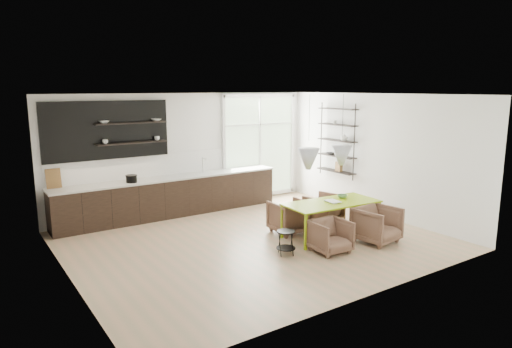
# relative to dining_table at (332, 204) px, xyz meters

# --- Properties ---
(room) EXTENTS (7.02, 6.01, 2.91)m
(room) POSITION_rel_dining_table_xyz_m (-0.90, 1.74, 0.78)
(room) COLOR tan
(room) RESTS_ON ground
(kitchen_run) EXTENTS (5.54, 0.69, 2.75)m
(kitchen_run) POSITION_rel_dining_table_xyz_m (-2.17, 3.33, -0.08)
(kitchen_run) COLOR black
(kitchen_run) RESTS_ON ground
(right_shelving) EXTENTS (0.26, 1.22, 1.90)m
(right_shelving) POSITION_rel_dining_table_xyz_m (1.88, 1.81, 0.98)
(right_shelving) COLOR black
(right_shelving) RESTS_ON ground
(dining_table) EXTENTS (2.04, 1.02, 0.73)m
(dining_table) POSITION_rel_dining_table_xyz_m (0.00, 0.00, 0.00)
(dining_table) COLOR #8BB10C
(dining_table) RESTS_ON ground
(armchair_back_left) EXTENTS (0.79, 0.81, 0.69)m
(armchair_back_left) POSITION_rel_dining_table_xyz_m (-0.56, 0.67, -0.33)
(armchair_back_left) COLOR brown
(armchair_back_left) RESTS_ON ground
(armchair_back_right) EXTENTS (0.88, 0.89, 0.67)m
(armchair_back_right) POSITION_rel_dining_table_xyz_m (0.48, 0.75, -0.34)
(armchair_back_right) COLOR brown
(armchair_back_right) RESTS_ON ground
(armchair_front_left) EXTENTS (0.69, 0.71, 0.62)m
(armchair_front_left) POSITION_rel_dining_table_xyz_m (-0.66, -0.68, -0.37)
(armchair_front_left) COLOR brown
(armchair_front_left) RESTS_ON ground
(armchair_front_right) EXTENTS (0.86, 0.88, 0.72)m
(armchair_front_right) POSITION_rel_dining_table_xyz_m (0.50, -0.78, -0.32)
(armchair_front_right) COLOR brown
(armchair_front_right) RESTS_ON ground
(wire_stool) EXTENTS (0.36, 0.36, 0.45)m
(wire_stool) POSITION_rel_dining_table_xyz_m (-1.43, -0.32, -0.39)
(wire_stool) COLOR black
(wire_stool) RESTS_ON ground
(table_book) EXTENTS (0.26, 0.33, 0.03)m
(table_book) POSITION_rel_dining_table_xyz_m (-0.10, -0.00, 0.06)
(table_book) COLOR white
(table_book) RESTS_ON dining_table
(table_bowl) EXTENTS (0.24, 0.24, 0.07)m
(table_bowl) POSITION_rel_dining_table_xyz_m (0.44, 0.15, 0.08)
(table_bowl) COLOR #5D8A52
(table_bowl) RESTS_ON dining_table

